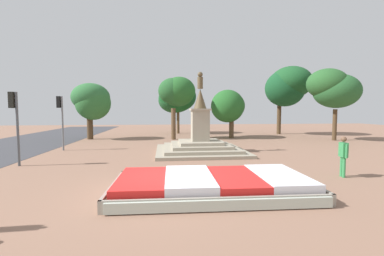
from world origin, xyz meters
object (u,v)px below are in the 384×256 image
at_px(traffic_light_mid_block, 15,114).
at_px(traffic_light_far_corner, 61,113).
at_px(statue_monument, 200,142).
at_px(flower_planter, 212,184).
at_px(pedestrian_near_planter, 343,154).

distance_m(traffic_light_mid_block, traffic_light_far_corner, 5.10).
bearing_deg(traffic_light_far_corner, statue_monument, -10.71).
xyz_separation_m(flower_planter, traffic_light_far_corner, (-8.77, 10.27, 2.37)).
bearing_deg(pedestrian_near_planter, traffic_light_mid_block, 165.74).
bearing_deg(statue_monument, traffic_light_far_corner, 169.29).
relative_size(traffic_light_far_corner, pedestrian_near_planter, 2.21).
height_order(flower_planter, traffic_light_far_corner, traffic_light_far_corner).
xyz_separation_m(statue_monument, traffic_light_far_corner, (-9.54, 1.80, 1.93)).
distance_m(flower_planter, traffic_light_mid_block, 10.65).
relative_size(statue_monument, traffic_light_far_corner, 1.53).
bearing_deg(traffic_light_mid_block, pedestrian_near_planter, -14.26).
xyz_separation_m(traffic_light_far_corner, pedestrian_near_planter, (14.60, -8.86, -1.66)).
relative_size(flower_planter, pedestrian_near_planter, 3.98).
bearing_deg(flower_planter, traffic_light_far_corner, 130.49).
bearing_deg(traffic_light_far_corner, flower_planter, -49.51).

